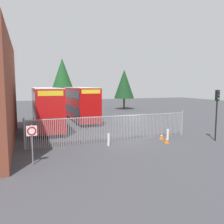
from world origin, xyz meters
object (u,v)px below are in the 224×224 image
object	(u,v)px
traffic_light_kerbside	(217,106)
traffic_cone_by_gate	(167,140)
bollard_near_left	(108,140)
double_decker_bus_behind_fence_left	(80,103)
speed_limit_sign_post	(32,135)
double_decker_bus_near_gate	(46,106)
traffic_cone_mid_forecourt	(161,136)
bollard_center_front	(168,135)

from	to	relation	value
traffic_light_kerbside	traffic_cone_by_gate	bearing A→B (deg)	171.09
bollard_near_left	double_decker_bus_behind_fence_left	bearing A→B (deg)	86.29
speed_limit_sign_post	double_decker_bus_behind_fence_left	bearing A→B (deg)	67.79
double_decker_bus_near_gate	bollard_near_left	world-z (taller)	double_decker_bus_near_gate
traffic_cone_by_gate	traffic_cone_mid_forecourt	bearing A→B (deg)	75.23
traffic_cone_mid_forecourt	bollard_center_front	bearing A→B (deg)	-45.62
double_decker_bus_behind_fence_left	bollard_center_front	world-z (taller)	double_decker_bus_behind_fence_left
double_decker_bus_behind_fence_left	speed_limit_sign_post	world-z (taller)	double_decker_bus_behind_fence_left
double_decker_bus_behind_fence_left	speed_limit_sign_post	distance (m)	17.27
bollard_center_front	speed_limit_sign_post	world-z (taller)	speed_limit_sign_post
double_decker_bus_near_gate	traffic_cone_by_gate	bearing A→B (deg)	-50.01
double_decker_bus_behind_fence_left	traffic_cone_by_gate	xyz separation A→B (m)	(3.79, -14.42, -2.13)
bollard_center_front	traffic_cone_by_gate	distance (m)	1.19
double_decker_bus_behind_fence_left	traffic_light_kerbside	size ratio (longest dim) A/B	2.51
double_decker_bus_near_gate	double_decker_bus_behind_fence_left	world-z (taller)	same
double_decker_bus_behind_fence_left	traffic_cone_by_gate	size ratio (longest dim) A/B	18.32
bollard_center_front	speed_limit_sign_post	xyz separation A→B (m)	(-11.03, -2.49, 1.30)
bollard_near_left	traffic_light_kerbside	xyz separation A→B (m)	(9.05, -1.66, 2.51)
traffic_cone_mid_forecourt	speed_limit_sign_post	world-z (taller)	speed_limit_sign_post
double_decker_bus_behind_fence_left	speed_limit_sign_post	xyz separation A→B (m)	(-6.53, -15.98, -0.65)
double_decker_bus_near_gate	bollard_center_front	distance (m)	13.21
double_decker_bus_behind_fence_left	traffic_cone_mid_forecourt	distance (m)	13.91
double_decker_bus_behind_fence_left	traffic_light_kerbside	world-z (taller)	double_decker_bus_behind_fence_left
traffic_cone_by_gate	double_decker_bus_near_gate	bearing A→B (deg)	129.99
bollard_near_left	traffic_light_kerbside	bearing A→B (deg)	-10.42
speed_limit_sign_post	traffic_cone_mid_forecourt	bearing A→B (deg)	15.05
speed_limit_sign_post	double_decker_bus_near_gate	bearing A→B (deg)	81.32
double_decker_bus_near_gate	speed_limit_sign_post	distance (m)	11.88
bollard_near_left	traffic_cone_mid_forecourt	xyz separation A→B (m)	(5.00, 0.33, -0.19)
traffic_cone_by_gate	traffic_cone_mid_forecourt	xyz separation A→B (m)	(0.34, 1.31, 0.00)
bollard_center_front	traffic_light_kerbside	xyz separation A→B (m)	(3.67, -1.62, 2.51)
traffic_light_kerbside	double_decker_bus_behind_fence_left	bearing A→B (deg)	118.42
speed_limit_sign_post	traffic_light_kerbside	distance (m)	14.78
double_decker_bus_near_gate	traffic_light_kerbside	size ratio (longest dim) A/B	2.51
traffic_cone_by_gate	speed_limit_sign_post	bearing A→B (deg)	-171.39
double_decker_bus_near_gate	bollard_near_left	xyz separation A→B (m)	(3.86, -9.19, -1.95)
double_decker_bus_behind_fence_left	bollard_center_front	distance (m)	14.35
traffic_cone_mid_forecourt	speed_limit_sign_post	xyz separation A→B (m)	(-10.66, -2.87, 1.49)
traffic_light_kerbside	double_decker_bus_near_gate	bearing A→B (deg)	139.95
double_decker_bus_behind_fence_left	traffic_cone_mid_forecourt	world-z (taller)	double_decker_bus_behind_fence_left
bollard_center_front	traffic_light_kerbside	world-z (taller)	traffic_light_kerbside
double_decker_bus_near_gate	traffic_light_kerbside	xyz separation A→B (m)	(12.91, -10.85, 0.56)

